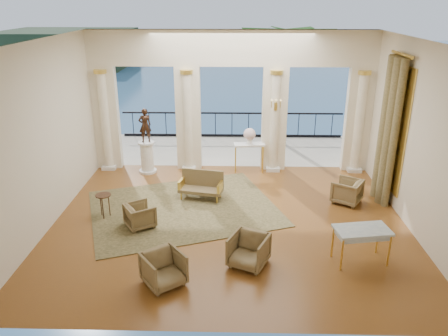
{
  "coord_description": "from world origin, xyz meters",
  "views": [
    {
      "loc": [
        0.13,
        -9.98,
        5.4
      ],
      "look_at": [
        -0.15,
        0.6,
        1.25
      ],
      "focal_mm": 35.0,
      "sensor_mm": 36.0,
      "label": 1
    }
  ],
  "objects_px": {
    "armchair_c": "(347,190)",
    "armchair_d": "(140,214)",
    "statue": "(145,125)",
    "console_table": "(249,148)",
    "game_table": "(362,232)",
    "armchair_b": "(249,249)",
    "pedestal": "(147,158)",
    "armchair_a": "(164,268)",
    "settee": "(202,185)",
    "side_table": "(103,198)"
  },
  "relations": [
    {
      "from": "armchair_b",
      "to": "armchair_c",
      "type": "relative_size",
      "value": 1.04
    },
    {
      "from": "statue",
      "to": "armchair_d",
      "type": "bearing_deg",
      "value": 74.87
    },
    {
      "from": "armchair_c",
      "to": "pedestal",
      "type": "bearing_deg",
      "value": -77.06
    },
    {
      "from": "statue",
      "to": "armchair_a",
      "type": "bearing_deg",
      "value": 80.65
    },
    {
      "from": "armchair_b",
      "to": "side_table",
      "type": "bearing_deg",
      "value": 174.64
    },
    {
      "from": "armchair_a",
      "to": "settee",
      "type": "height_order",
      "value": "settee"
    },
    {
      "from": "armchair_b",
      "to": "game_table",
      "type": "bearing_deg",
      "value": 29.1
    },
    {
      "from": "settee",
      "to": "armchair_d",
      "type": "bearing_deg",
      "value": -117.36
    },
    {
      "from": "armchair_c",
      "to": "armchair_d",
      "type": "relative_size",
      "value": 1.1
    },
    {
      "from": "pedestal",
      "to": "statue",
      "type": "relative_size",
      "value": 0.95
    },
    {
      "from": "console_table",
      "to": "settee",
      "type": "bearing_deg",
      "value": -131.13
    },
    {
      "from": "armchair_d",
      "to": "statue",
      "type": "distance_m",
      "value": 3.93
    },
    {
      "from": "game_table",
      "to": "pedestal",
      "type": "relative_size",
      "value": 1.19
    },
    {
      "from": "armchair_b",
      "to": "game_table",
      "type": "relative_size",
      "value": 0.62
    },
    {
      "from": "statue",
      "to": "side_table",
      "type": "height_order",
      "value": "statue"
    },
    {
      "from": "armchair_d",
      "to": "pedestal",
      "type": "relative_size",
      "value": 0.65
    },
    {
      "from": "armchair_b",
      "to": "pedestal",
      "type": "distance_m",
      "value": 6.19
    },
    {
      "from": "pedestal",
      "to": "settee",
      "type": "bearing_deg",
      "value": -45.17
    },
    {
      "from": "armchair_a",
      "to": "side_table",
      "type": "xyz_separation_m",
      "value": [
        -2.0,
        2.83,
        0.17
      ]
    },
    {
      "from": "armchair_d",
      "to": "console_table",
      "type": "xyz_separation_m",
      "value": [
        2.83,
        3.85,
        0.45
      ]
    },
    {
      "from": "armchair_c",
      "to": "statue",
      "type": "relative_size",
      "value": 0.68
    },
    {
      "from": "armchair_a",
      "to": "statue",
      "type": "distance_m",
      "value": 6.33
    },
    {
      "from": "armchair_b",
      "to": "armchair_d",
      "type": "xyz_separation_m",
      "value": [
        -2.67,
        1.63,
        -0.05
      ]
    },
    {
      "from": "armchair_b",
      "to": "settee",
      "type": "bearing_deg",
      "value": 134.69
    },
    {
      "from": "armchair_c",
      "to": "statue",
      "type": "height_order",
      "value": "statue"
    },
    {
      "from": "armchair_b",
      "to": "armchair_d",
      "type": "relative_size",
      "value": 1.15
    },
    {
      "from": "game_table",
      "to": "statue",
      "type": "xyz_separation_m",
      "value": [
        -5.62,
        5.1,
        0.89
      ]
    },
    {
      "from": "armchair_a",
      "to": "game_table",
      "type": "relative_size",
      "value": 0.61
    },
    {
      "from": "armchair_c",
      "to": "game_table",
      "type": "distance_m",
      "value": 3.01
    },
    {
      "from": "armchair_c",
      "to": "side_table",
      "type": "bearing_deg",
      "value": -48.26
    },
    {
      "from": "armchair_b",
      "to": "armchair_a",
      "type": "bearing_deg",
      "value": -133.0
    },
    {
      "from": "armchair_a",
      "to": "armchair_d",
      "type": "distance_m",
      "value": 2.54
    },
    {
      "from": "settee",
      "to": "armchair_a",
      "type": "bearing_deg",
      "value": -84.66
    },
    {
      "from": "statue",
      "to": "console_table",
      "type": "bearing_deg",
      "value": 159.83
    },
    {
      "from": "statue",
      "to": "armchair_c",
      "type": "bearing_deg",
      "value": 137.34
    },
    {
      "from": "armchair_a",
      "to": "game_table",
      "type": "bearing_deg",
      "value": -24.27
    },
    {
      "from": "armchair_a",
      "to": "statue",
      "type": "bearing_deg",
      "value": 66.83
    },
    {
      "from": "armchair_a",
      "to": "console_table",
      "type": "bearing_deg",
      "value": 36.3
    },
    {
      "from": "armchair_a",
      "to": "armchair_d",
      "type": "relative_size",
      "value": 1.13
    },
    {
      "from": "armchair_a",
      "to": "settee",
      "type": "bearing_deg",
      "value": 46.75
    },
    {
      "from": "armchair_a",
      "to": "statue",
      "type": "relative_size",
      "value": 0.69
    },
    {
      "from": "armchair_b",
      "to": "pedestal",
      "type": "relative_size",
      "value": 0.74
    },
    {
      "from": "armchair_d",
      "to": "game_table",
      "type": "bearing_deg",
      "value": -138.36
    },
    {
      "from": "settee",
      "to": "side_table",
      "type": "height_order",
      "value": "settee"
    },
    {
      "from": "settee",
      "to": "statue",
      "type": "distance_m",
      "value": 2.99
    },
    {
      "from": "armchair_d",
      "to": "statue",
      "type": "xyz_separation_m",
      "value": [
        -0.51,
        3.68,
        1.26
      ]
    },
    {
      "from": "armchair_a",
      "to": "statue",
      "type": "height_order",
      "value": "statue"
    },
    {
      "from": "armchair_c",
      "to": "statue",
      "type": "bearing_deg",
      "value": -77.06
    },
    {
      "from": "armchair_c",
      "to": "settee",
      "type": "bearing_deg",
      "value": -60.31
    },
    {
      "from": "armchair_d",
      "to": "console_table",
      "type": "relative_size",
      "value": 0.65
    }
  ]
}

